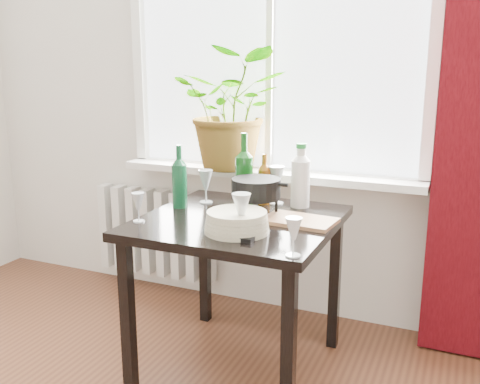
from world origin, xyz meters
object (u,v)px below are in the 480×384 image
at_px(cutting_board, 299,221).
at_px(wineglass_back_center, 276,184).
at_px(table, 239,237).
at_px(wineglass_front_left, 138,207).
at_px(wine_bottle_right, 244,170).
at_px(fondue_pot, 256,197).
at_px(wineglass_front_right, 241,214).
at_px(tv_remote, 253,235).
at_px(cleaning_bottle, 301,175).
at_px(wineglass_far_right, 293,237).
at_px(bottle_amber, 264,179).
at_px(plate_stack, 237,222).
at_px(wine_bottle_left, 179,176).
at_px(potted_plant, 233,109).
at_px(radiator, 156,232).
at_px(wineglass_back_left, 206,186).

bearing_deg(cutting_board, wineglass_back_center, 127.29).
xyz_separation_m(table, wineglass_front_left, (-0.38, -0.23, 0.16)).
relative_size(wine_bottle_right, fondue_pot, 1.43).
bearing_deg(wineglass_front_right, wine_bottle_right, 111.74).
xyz_separation_m(wineglass_front_right, tv_remote, (0.05, 0.00, -0.08)).
bearing_deg(cleaning_bottle, wineglass_far_right, -74.71).
height_order(table, wineglass_far_right, wineglass_far_right).
xyz_separation_m(table, wine_bottle_right, (-0.06, 0.19, 0.27)).
bearing_deg(fondue_pot, table, -116.23).
relative_size(wineglass_front_right, fondue_pot, 0.70).
bearing_deg(wineglass_front_left, bottle_amber, 52.78).
xyz_separation_m(wine_bottle_right, plate_stack, (0.13, -0.39, -0.14)).
height_order(cleaning_bottle, wineglass_back_center, cleaning_bottle).
bearing_deg(table, bottle_amber, 87.34).
xyz_separation_m(wine_bottle_left, cleaning_bottle, (0.53, 0.24, 0.01)).
distance_m(bottle_amber, cutting_board, 0.37).
relative_size(potted_plant, wine_bottle_right, 1.81).
xyz_separation_m(wine_bottle_left, wineglass_far_right, (0.71, -0.44, -0.08)).
relative_size(potted_plant, cleaning_bottle, 2.09).
bearing_deg(tv_remote, fondue_pot, 111.12).
bearing_deg(wineglass_front_left, radiator, 118.75).
bearing_deg(wineglass_back_center, wineglass_back_left, -159.45).
distance_m(potted_plant, plate_stack, 0.93).
xyz_separation_m(table, wineglass_front_right, (0.11, -0.23, 0.18)).
relative_size(bottle_amber, wineglass_front_right, 1.40).
bearing_deg(wineglass_back_left, tv_remote, -44.58).
height_order(table, fondue_pot, fondue_pot).
bearing_deg(cleaning_bottle, wineglass_back_left, -165.90).
distance_m(table, wine_bottle_left, 0.42).
bearing_deg(wineglass_far_right, wineglass_front_right, 151.64).
xyz_separation_m(wineglass_back_left, plate_stack, (0.34, -0.38, -0.04)).
distance_m(potted_plant, wineglass_front_right, 0.96).
relative_size(radiator, tv_remote, 5.08).
relative_size(plate_stack, tv_remote, 1.70).
bearing_deg(cleaning_bottle, wineglass_front_right, -98.44).
xyz_separation_m(wine_bottle_left, plate_stack, (0.41, -0.25, -0.11)).
xyz_separation_m(wine_bottle_left, wineglass_front_left, (-0.04, -0.29, -0.09)).
distance_m(wine_bottle_right, wineglass_back_center, 0.19).
height_order(wineglass_back_left, plate_stack, wineglass_back_left).
distance_m(wine_bottle_left, bottle_amber, 0.41).
bearing_deg(plate_stack, bottle_amber, 97.62).
relative_size(bottle_amber, wineglass_front_left, 1.90).
relative_size(wineglass_front_right, cutting_board, 0.58).
height_order(wineglass_back_center, wineglass_back_left, wineglass_back_center).
xyz_separation_m(wineglass_front_right, wineglass_back_center, (-0.05, 0.54, 0.01)).
bearing_deg(wineglass_back_center, potted_plant, 142.95).
relative_size(wineglass_back_center, wineglass_front_left, 1.46).
distance_m(fondue_pot, cutting_board, 0.23).
bearing_deg(wineglass_far_right, radiator, 140.62).
bearing_deg(wineglass_front_left, wineglass_back_left, 74.30).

